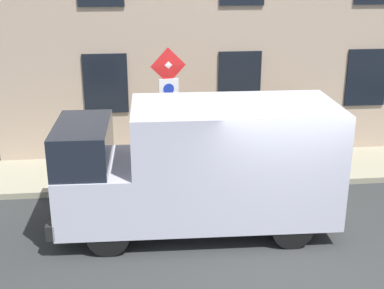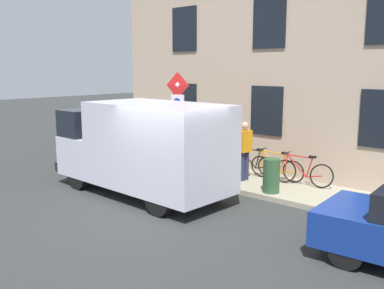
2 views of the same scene
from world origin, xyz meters
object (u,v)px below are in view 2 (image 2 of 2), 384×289
object	(u,v)px
bicycle_black	(252,163)
pedestrian	(244,149)
bicycle_orange	(276,168)
sign_post_stacked	(178,109)
litter_bin	(271,176)
bicycle_red	(303,172)
delivery_van	(143,146)

from	to	relation	value
bicycle_black	pedestrian	size ratio (longest dim) A/B	1.00
bicycle_black	bicycle_orange	bearing A→B (deg)	178.51
bicycle_black	pedestrian	bearing A→B (deg)	100.64
pedestrian	sign_post_stacked	bearing A→B (deg)	25.09
sign_post_stacked	litter_bin	bearing A→B (deg)	-87.57
bicycle_black	litter_bin	world-z (taller)	litter_bin
pedestrian	litter_bin	bearing A→B (deg)	160.87
bicycle_red	litter_bin	size ratio (longest dim) A/B	1.91
bicycle_orange	litter_bin	xyz separation A→B (m)	(-1.22, -0.56, 0.08)
sign_post_stacked	litter_bin	world-z (taller)	sign_post_stacked
bicycle_red	pedestrian	distance (m)	1.76
delivery_van	bicycle_orange	size ratio (longest dim) A/B	3.14
bicycle_black	pedestrian	distance (m)	0.87
sign_post_stacked	delivery_van	distance (m)	2.15
delivery_van	litter_bin	bearing A→B (deg)	-141.32
delivery_van	pedestrian	distance (m)	3.01
delivery_van	bicycle_red	world-z (taller)	delivery_van
sign_post_stacked	litter_bin	xyz separation A→B (m)	(0.14, -3.22, -1.57)
bicycle_black	litter_bin	xyz separation A→B (m)	(-1.22, -1.40, 0.08)
bicycle_red	litter_bin	bearing A→B (deg)	69.03
bicycle_red	bicycle_black	bearing A→B (deg)	-8.22
sign_post_stacked	bicycle_black	distance (m)	2.81
delivery_van	litter_bin	size ratio (longest dim) A/B	5.98
bicycle_red	pedestrian	xyz separation A→B (m)	(-0.65, 1.53, 0.56)
bicycle_black	litter_bin	bearing A→B (deg)	137.38
sign_post_stacked	litter_bin	size ratio (longest dim) A/B	3.34
sign_post_stacked	delivery_van	world-z (taller)	sign_post_stacked
bicycle_orange	bicycle_black	world-z (taller)	same
delivery_van	litter_bin	xyz separation A→B (m)	(2.05, -2.72, -0.74)
pedestrian	bicycle_orange	bearing A→B (deg)	-131.76
bicycle_red	delivery_van	bearing A→B (deg)	39.36
bicycle_red	bicycle_black	world-z (taller)	same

